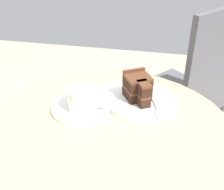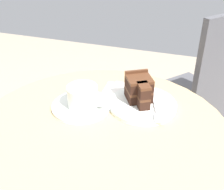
{
  "view_description": "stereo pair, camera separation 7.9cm",
  "coord_description": "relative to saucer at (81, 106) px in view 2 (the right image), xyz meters",
  "views": [
    {
      "loc": [
        0.13,
        -0.55,
        1.15
      ],
      "look_at": [
        -0.0,
        0.11,
        0.74
      ],
      "focal_mm": 45.0,
      "sensor_mm": 36.0,
      "label": 1
    },
    {
      "loc": [
        0.21,
        -0.53,
        1.15
      ],
      "look_at": [
        -0.0,
        0.11,
        0.74
      ],
      "focal_mm": 45.0,
      "sensor_mm": 36.0,
      "label": 2
    }
  ],
  "objects": [
    {
      "name": "cafe_chair",
      "position": [
        0.35,
        0.49,
        -0.17
      ],
      "size": [
        0.54,
        0.54,
        0.9
      ],
      "rotation": [
        0.0,
        0.0,
        4.01
      ],
      "color": "#4C4C51",
      "rests_on": "ground"
    },
    {
      "name": "saucer",
      "position": [
        0.0,
        0.0,
        0.0
      ],
      "size": [
        0.17,
        0.17,
        0.01
      ],
      "color": "silver",
      "rests_on": "cafe_table"
    },
    {
      "name": "napkin",
      "position": [
        0.11,
        0.1,
        -0.0
      ],
      "size": [
        0.17,
        0.16,
        0.0
      ],
      "rotation": [
        0.0,
        0.0,
        3.05
      ],
      "color": "silver",
      "rests_on": "cafe_table"
    },
    {
      "name": "cake_slice",
      "position": [
        0.15,
        0.07,
        0.04
      ],
      "size": [
        0.09,
        0.11,
        0.08
      ],
      "rotation": [
        0.0,
        0.0,
        5.25
      ],
      "color": "black",
      "rests_on": "cake_plate"
    },
    {
      "name": "cake_plate",
      "position": [
        0.17,
        0.06,
        0.0
      ],
      "size": [
        0.2,
        0.2,
        0.01
      ],
      "color": "silver",
      "rests_on": "cafe_table"
    },
    {
      "name": "teaspoon",
      "position": [
        0.01,
        0.04,
        0.01
      ],
      "size": [
        0.1,
        0.03,
        0.0
      ],
      "rotation": [
        0.0,
        0.0,
        0.17
      ],
      "color": "silver",
      "rests_on": "saucer"
    },
    {
      "name": "cafe_table",
      "position": [
        0.09,
        -0.08,
        -0.13
      ],
      "size": [
        0.69,
        0.69,
        0.7
      ],
      "color": "tan",
      "rests_on": "ground"
    },
    {
      "name": "coffee_cup",
      "position": [
        0.01,
        -0.0,
        0.04
      ],
      "size": [
        0.12,
        0.09,
        0.06
      ],
      "color": "silver",
      "rests_on": "saucer"
    },
    {
      "name": "fork",
      "position": [
        0.21,
        0.04,
        0.01
      ],
      "size": [
        0.06,
        0.15,
        0.0
      ],
      "rotation": [
        0.0,
        0.0,
        5.03
      ],
      "color": "silver",
      "rests_on": "cake_plate"
    }
  ]
}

